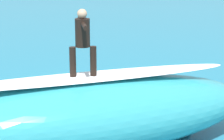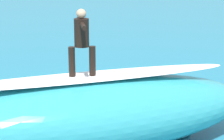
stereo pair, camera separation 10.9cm
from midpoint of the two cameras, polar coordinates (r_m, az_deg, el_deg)
The scene contains 10 objects.
ground_plane at distance 13.35m, azimuth -4.02°, elevation -5.93°, with size 120.00×120.00×0.00m, color teal.
wave_crest at distance 10.59m, azimuth -3.39°, elevation -6.18°, with size 8.98×2.71×1.91m, color teal.
wave_foam_lip at distance 10.26m, azimuth -3.48°, elevation -1.00°, with size 7.63×0.95×0.08m, color white.
surfboard_riding at distance 10.26m, azimuth -3.72°, elevation -1.06°, with size 2.17×0.46×0.07m, color #EAE5C6.
surfer_riding at distance 10.02m, azimuth -3.82°, elevation 4.38°, with size 0.65×1.56×1.65m.
surfboard_paddling at distance 15.64m, azimuth 2.84°, elevation -2.48°, with size 2.07×0.52×0.09m, color silver.
surfer_paddling at distance 15.48m, azimuth 2.87°, elevation -2.02°, with size 0.65×1.59×0.29m.
foam_patch_near at distance 11.70m, azimuth -14.32°, elevation -9.16°, with size 0.99×0.95×0.15m, color white.
foam_patch_mid at distance 12.12m, azimuth 8.70°, elevation -8.14°, with size 0.97×0.96×0.08m, color white.
foam_patch_far at distance 12.70m, azimuth -3.19°, elevation -6.74°, with size 0.79×0.53×0.13m, color white.
Camera 2 is at (2.23, 12.24, 4.85)m, focal length 67.36 mm.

